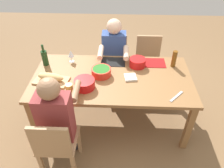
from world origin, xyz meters
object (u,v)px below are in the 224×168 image
chair_near_left (56,144)px  diner_near_left (57,116)px  napkin_stack (130,77)px  wine_bottle (45,58)px  chair_far_right (148,60)px  cutting_board (51,81)px  diner_far_center (114,53)px  serving_bowl_salad (84,83)px  cup_near_left (69,88)px  beer_bottle (174,59)px  wine_glass (71,54)px  dining_table (112,82)px  serving_bowl_greens (101,71)px  serving_bowl_pasta (138,62)px  bread_loaf (51,77)px  chair_far_center (114,59)px

chair_near_left → diner_near_left: bearing=90.0°
napkin_stack → wine_bottle: bearing=167.3°
chair_far_right → diner_near_left: bearing=-126.4°
cutting_board → napkin_stack: size_ratio=2.86×
diner_near_left → diner_far_center: (0.53, 1.26, 0.00)m
serving_bowl_salad → cup_near_left: (-0.16, -0.09, -0.01)m
chair_near_left → beer_bottle: size_ratio=3.86×
serving_bowl_salad → wine_glass: size_ratio=1.43×
dining_table → chair_far_right: 0.99m
serving_bowl_greens → napkin_stack: 0.36m
wine_bottle → beer_bottle: 1.66m
serving_bowl_pasta → bread_loaf: bread_loaf is taller
diner_far_center → wine_bottle: size_ratio=4.14×
chair_near_left → diner_near_left: (0.00, 0.18, 0.21)m
serving_bowl_pasta → wine_glass: size_ratio=1.26×
dining_table → chair_far_right: chair_far_right is taller
napkin_stack → diner_far_center: bearing=109.1°
serving_bowl_greens → serving_bowl_salad: bearing=-124.5°
serving_bowl_greens → wine_glass: wine_glass is taller
chair_far_right → serving_bowl_pasta: size_ratio=4.08×
diner_near_left → bread_loaf: (-0.18, 0.51, 0.11)m
wine_bottle → napkin_stack: 1.13m
serving_bowl_greens → cup_near_left: 0.47m
wine_bottle → napkin_stack: wine_bottle is taller
chair_near_left → chair_far_right: same height
dining_table → bread_loaf: bearing=-170.7°
diner_near_left → napkin_stack: (0.76, 0.62, 0.05)m
cutting_board → cup_near_left: (0.25, -0.18, 0.04)m
diner_far_center → cup_near_left: (-0.46, -0.93, 0.10)m
napkin_stack → dining_table: bearing=176.4°
diner_far_center → serving_bowl_pasta: diner_far_center is taller
diner_far_center → cup_near_left: diner_far_center is taller
diner_near_left → bread_loaf: 0.56m
diner_far_center → napkin_stack: 0.69m
chair_far_center → beer_bottle: bearing=-34.8°
diner_far_center → cutting_board: bearing=-133.7°
cutting_board → wine_glass: wine_glass is taller
diner_near_left → napkin_stack: bearing=39.2°
diner_near_left → cup_near_left: (0.07, 0.33, 0.10)m
chair_far_right → serving_bowl_pasta: 0.68m
chair_near_left → dining_table: bearing=56.8°
diner_far_center → wine_glass: 0.65m
chair_far_right → serving_bowl_greens: size_ratio=3.56×
dining_table → wine_glass: bearing=149.9°
chair_far_right → serving_bowl_greens: (-0.67, -0.78, 0.31)m
chair_near_left → bread_loaf: bearing=104.6°
dining_table → serving_bowl_greens: size_ratio=8.12×
beer_bottle → serving_bowl_pasta: bearing=-177.9°
wine_bottle → chair_near_left: bearing=-71.8°
diner_near_left → chair_far_right: 1.81m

